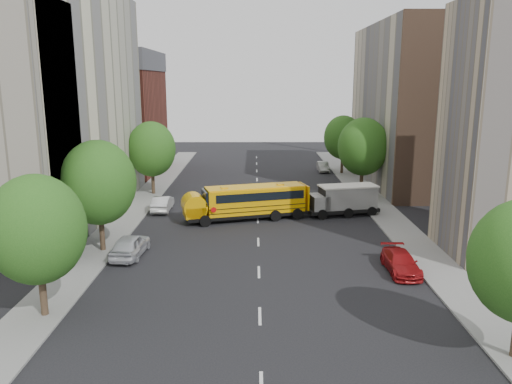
{
  "coord_description": "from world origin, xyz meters",
  "views": [
    {
      "loc": [
        -0.25,
        -37.55,
        11.81
      ],
      "look_at": [
        -0.16,
        2.0,
        2.94
      ],
      "focal_mm": 35.0,
      "sensor_mm": 36.0,
      "label": 1
    }
  ],
  "objects_px": {
    "street_tree_1": "(98,183)",
    "street_tree_2": "(152,149)",
    "parked_car_4": "(350,191)",
    "parked_car_3": "(401,262)",
    "parked_car_5": "(323,167)",
    "street_tree_0": "(37,230)",
    "parked_car_0": "(130,245)",
    "street_tree_5": "(343,137)",
    "safari_truck": "(343,199)",
    "school_bus": "(246,201)",
    "street_tree_4": "(363,147)",
    "parked_car_1": "(163,203)"
  },
  "relations": [
    {
      "from": "street_tree_2",
      "to": "street_tree_5",
      "type": "bearing_deg",
      "value": 28.61
    },
    {
      "from": "street_tree_1",
      "to": "school_bus",
      "type": "relative_size",
      "value": 0.73
    },
    {
      "from": "street_tree_0",
      "to": "parked_car_3",
      "type": "height_order",
      "value": "street_tree_0"
    },
    {
      "from": "street_tree_5",
      "to": "safari_truck",
      "type": "bearing_deg",
      "value": -99.42
    },
    {
      "from": "street_tree_1",
      "to": "parked_car_5",
      "type": "relative_size",
      "value": 2.03
    },
    {
      "from": "street_tree_2",
      "to": "parked_car_0",
      "type": "xyz_separation_m",
      "value": [
        2.2,
        -19.03,
        -4.05
      ]
    },
    {
      "from": "street_tree_2",
      "to": "school_bus",
      "type": "height_order",
      "value": "street_tree_2"
    },
    {
      "from": "street_tree_0",
      "to": "parked_car_4",
      "type": "distance_m",
      "value": 33.87
    },
    {
      "from": "school_bus",
      "to": "safari_truck",
      "type": "xyz_separation_m",
      "value": [
        8.64,
        1.38,
        -0.23
      ]
    },
    {
      "from": "street_tree_1",
      "to": "parked_car_4",
      "type": "xyz_separation_m",
      "value": [
        20.6,
        16.59,
        -4.25
      ]
    },
    {
      "from": "street_tree_5",
      "to": "parked_car_3",
      "type": "xyz_separation_m",
      "value": [
        -2.08,
        -33.98,
        -4.06
      ]
    },
    {
      "from": "street_tree_1",
      "to": "street_tree_5",
      "type": "relative_size",
      "value": 1.05
    },
    {
      "from": "street_tree_0",
      "to": "parked_car_0",
      "type": "xyz_separation_m",
      "value": [
        2.2,
        8.97,
        -3.86
      ]
    },
    {
      "from": "parked_car_3",
      "to": "parked_car_5",
      "type": "bearing_deg",
      "value": 90.1
    },
    {
      "from": "street_tree_4",
      "to": "parked_car_4",
      "type": "xyz_separation_m",
      "value": [
        -1.4,
        -1.41,
        -4.37
      ]
    },
    {
      "from": "school_bus",
      "to": "parked_car_0",
      "type": "bearing_deg",
      "value": -145.59
    },
    {
      "from": "parked_car_4",
      "to": "parked_car_3",
      "type": "bearing_deg",
      "value": -94.23
    },
    {
      "from": "street_tree_1",
      "to": "safari_truck",
      "type": "relative_size",
      "value": 1.19
    },
    {
      "from": "street_tree_1",
      "to": "parked_car_3",
      "type": "relative_size",
      "value": 1.78
    },
    {
      "from": "street_tree_0",
      "to": "safari_truck",
      "type": "distance_m",
      "value": 27.26
    },
    {
      "from": "parked_car_5",
      "to": "street_tree_4",
      "type": "bearing_deg",
      "value": -80.39
    },
    {
      "from": "school_bus",
      "to": "parked_car_4",
      "type": "distance_m",
      "value": 13.53
    },
    {
      "from": "street_tree_0",
      "to": "street_tree_1",
      "type": "xyz_separation_m",
      "value": [
        0.0,
        10.0,
        0.31
      ]
    },
    {
      "from": "street_tree_4",
      "to": "street_tree_2",
      "type": "bearing_deg",
      "value": 180.0
    },
    {
      "from": "school_bus",
      "to": "parked_car_4",
      "type": "relative_size",
      "value": 2.62
    },
    {
      "from": "street_tree_1",
      "to": "street_tree_2",
      "type": "height_order",
      "value": "street_tree_1"
    },
    {
      "from": "street_tree_5",
      "to": "parked_car_3",
      "type": "distance_m",
      "value": 34.28
    },
    {
      "from": "street_tree_0",
      "to": "parked_car_0",
      "type": "distance_m",
      "value": 10.01
    },
    {
      "from": "street_tree_1",
      "to": "street_tree_2",
      "type": "relative_size",
      "value": 1.03
    },
    {
      "from": "school_bus",
      "to": "parked_car_5",
      "type": "xyz_separation_m",
      "value": [
        9.82,
        23.4,
        -1.02
      ]
    },
    {
      "from": "street_tree_0",
      "to": "parked_car_4",
      "type": "bearing_deg",
      "value": 52.23
    },
    {
      "from": "street_tree_4",
      "to": "parked_car_1",
      "type": "height_order",
      "value": "street_tree_4"
    },
    {
      "from": "street_tree_2",
      "to": "parked_car_1",
      "type": "bearing_deg",
      "value": -72.09
    },
    {
      "from": "street_tree_1",
      "to": "parked_car_1",
      "type": "relative_size",
      "value": 1.84
    },
    {
      "from": "street_tree_2",
      "to": "parked_car_3",
      "type": "height_order",
      "value": "street_tree_2"
    },
    {
      "from": "street_tree_0",
      "to": "street_tree_4",
      "type": "xyz_separation_m",
      "value": [
        22.0,
        28.0,
        0.43
      ]
    },
    {
      "from": "safari_truck",
      "to": "parked_car_1",
      "type": "xyz_separation_m",
      "value": [
        -16.42,
        1.54,
        -0.73
      ]
    },
    {
      "from": "street_tree_4",
      "to": "school_bus",
      "type": "relative_size",
      "value": 0.75
    },
    {
      "from": "street_tree_0",
      "to": "parked_car_0",
      "type": "relative_size",
      "value": 1.61
    },
    {
      "from": "parked_car_1",
      "to": "parked_car_4",
      "type": "relative_size",
      "value": 1.04
    },
    {
      "from": "street_tree_2",
      "to": "parked_car_3",
      "type": "xyz_separation_m",
      "value": [
        19.92,
        -21.98,
        -4.18
      ]
    },
    {
      "from": "parked_car_0",
      "to": "school_bus",
      "type": "bearing_deg",
      "value": -126.1
    },
    {
      "from": "street_tree_1",
      "to": "parked_car_4",
      "type": "distance_m",
      "value": 26.79
    },
    {
      "from": "street_tree_1",
      "to": "safari_truck",
      "type": "xyz_separation_m",
      "value": [
        18.62,
        9.65,
        -3.51
      ]
    },
    {
      "from": "street_tree_5",
      "to": "school_bus",
      "type": "bearing_deg",
      "value": -118.95
    },
    {
      "from": "school_bus",
      "to": "parked_car_4",
      "type": "bearing_deg",
      "value": 22.42
    },
    {
      "from": "street_tree_5",
      "to": "parked_car_0",
      "type": "height_order",
      "value": "street_tree_5"
    },
    {
      "from": "street_tree_0",
      "to": "street_tree_5",
      "type": "bearing_deg",
      "value": 61.19
    },
    {
      "from": "parked_car_4",
      "to": "parked_car_5",
      "type": "relative_size",
      "value": 1.06
    },
    {
      "from": "parked_car_3",
      "to": "parked_car_5",
      "type": "distance_m",
      "value": 35.65
    }
  ]
}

